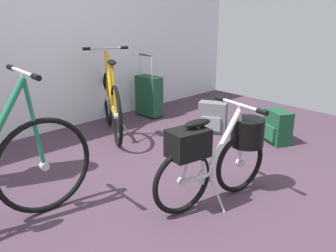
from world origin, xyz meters
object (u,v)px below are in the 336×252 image
folding_bike_foreground (218,151)px  display_bike_left (112,103)px  backpack_on_floor (213,118)px  rolling_suitcase (149,95)px  handbag_on_floor (277,127)px

folding_bike_foreground → display_bike_left: size_ratio=0.85×
folding_bike_foreground → backpack_on_floor: 1.58m
folding_bike_foreground → backpack_on_floor: (1.18, 1.02, -0.23)m
folding_bike_foreground → rolling_suitcase: 2.29m
folding_bike_foreground → display_bike_left: (0.30, 1.79, -0.04)m
display_bike_left → handbag_on_floor: bearing=-52.8°
folding_bike_foreground → rolling_suitcase: (1.07, 2.03, -0.12)m
display_bike_left → folding_bike_foreground: bearing=-99.5°
backpack_on_floor → handbag_on_floor: (0.24, -0.71, 0.00)m
display_bike_left → rolling_suitcase: (0.77, 0.24, -0.08)m
display_bike_left → handbag_on_floor: display_bike_left is taller
display_bike_left → rolling_suitcase: size_ratio=1.51×
folding_bike_foreground → rolling_suitcase: bearing=62.2°
folding_bike_foreground → rolling_suitcase: rolling_suitcase is taller
folding_bike_foreground → handbag_on_floor: 1.47m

